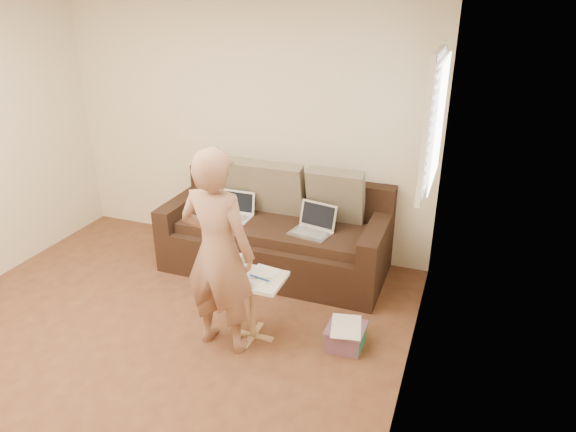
{
  "coord_description": "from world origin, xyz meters",
  "views": [
    {
      "loc": [
        2.25,
        -2.51,
        2.62
      ],
      "look_at": [
        0.8,
        1.4,
        0.78
      ],
      "focal_mm": 32.17,
      "sensor_mm": 36.0,
      "label": 1
    }
  ],
  "objects": [
    {
      "name": "pillow_right",
      "position": [
        1.07,
        1.99,
        0.79
      ],
      "size": [
        0.55,
        0.28,
        0.57
      ],
      "primitive_type": null,
      "rotation": [
        0.26,
        0.0,
        0.0
      ],
      "color": "#6D6150",
      "rests_on": "sofa"
    },
    {
      "name": "wall_right",
      "position": [
        2.0,
        0.0,
        1.3
      ],
      "size": [
        0.0,
        4.5,
        4.5
      ],
      "primitive_type": "plane",
      "rotation": [
        1.57,
        0.0,
        -1.57
      ],
      "color": "beige",
      "rests_on": "ground"
    },
    {
      "name": "window_blinds",
      "position": [
        1.95,
        1.5,
        1.7
      ],
      "size": [
        0.12,
        0.88,
        1.08
      ],
      "primitive_type": null,
      "color": "white",
      "rests_on": "wall_right"
    },
    {
      "name": "laptop_white",
      "position": [
        0.1,
        1.71,
        0.52
      ],
      "size": [
        0.34,
        0.25,
        0.25
      ],
      "primitive_type": null,
      "rotation": [
        0.0,
        0.0,
        0.01
      ],
      "color": "white",
      "rests_on": "sofa"
    },
    {
      "name": "sofa",
      "position": [
        0.52,
        1.77,
        0.42
      ],
      "size": [
        2.2,
        0.95,
        0.85
      ],
      "primitive_type": null,
      "color": "black",
      "rests_on": "ground"
    },
    {
      "name": "pillow_left",
      "position": [
        -0.08,
        1.99,
        0.79
      ],
      "size": [
        0.55,
        0.29,
        0.57
      ],
      "primitive_type": null,
      "rotation": [
        0.28,
        0.0,
        0.0
      ],
      "color": "#6D6150",
      "rests_on": "sofa"
    },
    {
      "name": "paper_on_table",
      "position": [
        0.83,
        0.7,
        0.57
      ],
      "size": [
        0.25,
        0.33,
        0.0
      ],
      "primitive_type": null,
      "rotation": [
        0.0,
        0.0,
        -0.14
      ],
      "color": "white",
      "rests_on": "side_table"
    },
    {
      "name": "laptop_silver",
      "position": [
        0.94,
        1.63,
        0.52
      ],
      "size": [
        0.42,
        0.34,
        0.25
      ],
      "primitive_type": null,
      "rotation": [
        0.0,
        0.0,
        -0.2
      ],
      "color": "#B7BABC",
      "rests_on": "sofa"
    },
    {
      "name": "pillow_mid",
      "position": [
        0.47,
        1.97,
        0.79
      ],
      "size": [
        0.55,
        0.27,
        0.57
      ],
      "primitive_type": null,
      "rotation": [
        0.24,
        0.0,
        0.0
      ],
      "color": "#68604A",
      "rests_on": "sofa"
    },
    {
      "name": "side_table",
      "position": [
        0.77,
        0.65,
        0.28
      ],
      "size": [
        0.52,
        0.36,
        0.57
      ],
      "primitive_type": null,
      "color": "silver",
      "rests_on": "ground"
    },
    {
      "name": "person",
      "position": [
        0.58,
        0.5,
        0.82
      ],
      "size": [
        0.63,
        0.45,
        1.64
      ],
      "primitive_type": "imported",
      "rotation": [
        0.0,
        0.0,
        3.07
      ],
      "color": "#A06A57",
      "rests_on": "ground"
    },
    {
      "name": "scissors",
      "position": [
        0.85,
        0.64,
        0.58
      ],
      "size": [
        0.2,
        0.15,
        0.02
      ],
      "primitive_type": null,
      "rotation": [
        0.0,
        0.0,
        0.29
      ],
      "color": "silver",
      "rests_on": "side_table"
    },
    {
      "name": "floor",
      "position": [
        0.0,
        0.0,
        0.0
      ],
      "size": [
        4.5,
        4.5,
        0.0
      ],
      "primitive_type": "plane",
      "color": "#572D20",
      "rests_on": "ground"
    },
    {
      "name": "striped_box",
      "position": [
        1.51,
        0.8,
        0.09
      ],
      "size": [
        0.3,
        0.3,
        0.19
      ],
      "primitive_type": null,
      "color": "#B81B64",
      "rests_on": "ground"
    },
    {
      "name": "wall_back",
      "position": [
        0.0,
        2.25,
        1.3
      ],
      "size": [
        4.0,
        0.0,
        4.0
      ],
      "primitive_type": "plane",
      "rotation": [
        1.57,
        0.0,
        0.0
      ],
      "color": "beige",
      "rests_on": "ground"
    },
    {
      "name": "drinking_glass",
      "position": [
        0.64,
        0.74,
        0.63
      ],
      "size": [
        0.07,
        0.07,
        0.12
      ],
      "primitive_type": null,
      "color": "silver",
      "rests_on": "side_table"
    }
  ]
}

